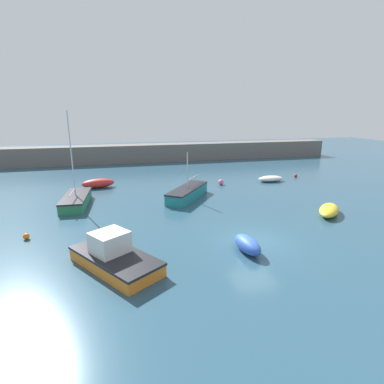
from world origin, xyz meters
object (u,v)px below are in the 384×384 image
at_px(mooring_buoy_red, 296,176).
at_px(open_tender_yellow, 98,183).
at_px(mooring_buoy_pink, 221,182).
at_px(motorboat_with_cabin, 114,256).
at_px(sailboat_twin_hulled, 188,193).
at_px(mooring_buoy_orange, 26,236).
at_px(rowboat_white_midwater, 329,210).
at_px(rowboat_blue_near, 271,179).
at_px(dinghy_near_pier, 248,245).
at_px(sailboat_tall_mast, 76,200).

bearing_deg(mooring_buoy_red, open_tender_yellow, 178.47).
distance_m(mooring_buoy_red, mooring_buoy_pink, 9.55).
height_order(open_tender_yellow, motorboat_with_cabin, motorboat_with_cabin).
distance_m(sailboat_twin_hulled, mooring_buoy_orange, 12.65).
xyz_separation_m(open_tender_yellow, sailboat_twin_hulled, (7.61, -5.85, 0.05)).
relative_size(mooring_buoy_red, mooring_buoy_orange, 1.00).
bearing_deg(rowboat_white_midwater, open_tender_yellow, 97.28).
distance_m(open_tender_yellow, rowboat_white_midwater, 20.73).
bearing_deg(open_tender_yellow, sailboat_twin_hulled, -46.21).
height_order(rowboat_white_midwater, motorboat_with_cabin, motorboat_with_cabin).
relative_size(rowboat_blue_near, sailboat_twin_hulled, 0.50).
bearing_deg(rowboat_blue_near, mooring_buoy_pink, 1.35).
xyz_separation_m(dinghy_near_pier, open_tender_yellow, (-8.29, 16.53, 0.03)).
height_order(dinghy_near_pier, mooring_buoy_orange, dinghy_near_pier).
distance_m(rowboat_blue_near, sailboat_twin_hulled, 10.98).
relative_size(dinghy_near_pier, open_tender_yellow, 0.72).
xyz_separation_m(dinghy_near_pier, mooring_buoy_pink, (3.81, 14.73, -0.14)).
distance_m(sailboat_tall_mast, open_tender_yellow, 5.72).
bearing_deg(rowboat_blue_near, mooring_buoy_red, -162.71).
bearing_deg(mooring_buoy_orange, open_tender_yellow, 73.27).
bearing_deg(motorboat_with_cabin, mooring_buoy_red, 94.20).
bearing_deg(sailboat_tall_mast, mooring_buoy_red, -74.36).
bearing_deg(sailboat_tall_mast, mooring_buoy_pink, -71.13).
height_order(motorboat_with_cabin, mooring_buoy_red, motorboat_with_cabin).
distance_m(sailboat_tall_mast, motorboat_with_cabin, 11.25).
relative_size(mooring_buoy_red, mooring_buoy_pink, 0.67).
xyz_separation_m(dinghy_near_pier, motorboat_with_cabin, (-6.87, 0.12, 0.15)).
relative_size(rowboat_white_midwater, motorboat_with_cabin, 0.60).
bearing_deg(sailboat_twin_hulled, rowboat_blue_near, 148.78).
distance_m(open_tender_yellow, mooring_buoy_pink, 12.23).
height_order(sailboat_tall_mast, mooring_buoy_red, sailboat_tall_mast).
distance_m(dinghy_near_pier, sailboat_twin_hulled, 10.71).
bearing_deg(rowboat_blue_near, open_tender_yellow, -5.04).
relative_size(dinghy_near_pier, mooring_buoy_pink, 4.23).
relative_size(rowboat_white_midwater, mooring_buoy_orange, 8.61).
bearing_deg(rowboat_white_midwater, mooring_buoy_orange, 132.38).
relative_size(sailboat_tall_mast, mooring_buoy_orange, 19.96).
distance_m(open_tender_yellow, motorboat_with_cabin, 16.47).
bearing_deg(mooring_buoy_pink, mooring_buoy_orange, -147.42).
height_order(rowboat_white_midwater, mooring_buoy_red, rowboat_white_midwater).
relative_size(rowboat_blue_near, mooring_buoy_pink, 5.04).
xyz_separation_m(rowboat_white_midwater, mooring_buoy_orange, (-20.09, 0.68, -0.16)).
bearing_deg(dinghy_near_pier, mooring_buoy_red, -44.18).
distance_m(motorboat_with_cabin, mooring_buoy_red, 25.62).
bearing_deg(sailboat_twin_hulled, sailboat_tall_mast, -55.28).
bearing_deg(mooring_buoy_orange, rowboat_blue_near, 25.31).
xyz_separation_m(rowboat_white_midwater, mooring_buoy_pink, (-4.44, 10.69, -0.07)).
distance_m(dinghy_near_pier, open_tender_yellow, 18.50).
xyz_separation_m(motorboat_with_cabin, mooring_buoy_pink, (10.67, 14.61, -0.29)).
bearing_deg(mooring_buoy_pink, sailboat_twin_hulled, -138.02).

